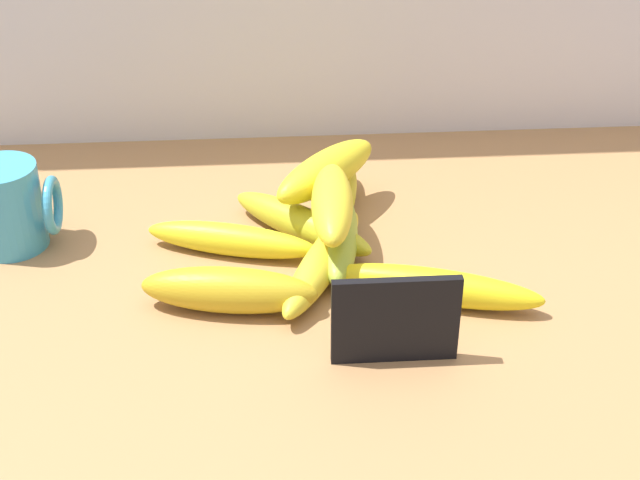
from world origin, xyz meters
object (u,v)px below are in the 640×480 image
(banana_0, at_px, (435,287))
(banana_6, at_px, (302,223))
(banana_3, at_px, (229,290))
(banana_8, at_px, (331,203))
(banana_5, at_px, (338,234))
(coffee_mug, at_px, (9,207))
(banana_2, at_px, (231,240))
(banana_4, at_px, (338,202))
(chalkboard_sign, at_px, (395,323))
(banana_1, at_px, (323,261))
(banana_7, at_px, (330,171))

(banana_0, relative_size, banana_6, 1.13)
(banana_3, bearing_deg, banana_8, 40.37)
(banana_5, bearing_deg, coffee_mug, 173.94)
(coffee_mug, relative_size, banana_6, 0.50)
(banana_3, relative_size, banana_8, 1.11)
(banana_0, bearing_deg, banana_2, 152.93)
(banana_5, bearing_deg, banana_2, 178.64)
(banana_4, bearing_deg, banana_5, -95.29)
(chalkboard_sign, bearing_deg, banana_1, 111.69)
(banana_7, relative_size, banana_8, 1.03)
(banana_1, distance_m, banana_8, 0.06)
(banana_2, height_order, banana_7, banana_7)
(chalkboard_sign, bearing_deg, coffee_mug, 149.90)
(banana_4, distance_m, banana_7, 0.04)
(banana_3, bearing_deg, banana_5, 40.77)
(banana_3, bearing_deg, banana_1, 28.20)
(coffee_mug, height_order, banana_3, coffee_mug)
(banana_2, height_order, banana_8, banana_8)
(banana_3, xyz_separation_m, banana_8, (0.10, 0.09, 0.04))
(banana_8, bearing_deg, coffee_mug, 172.33)
(banana_1, bearing_deg, banana_4, 77.81)
(banana_3, distance_m, banana_7, 0.20)
(banana_7, height_order, banana_8, banana_8)
(banana_4, height_order, banana_6, same)
(chalkboard_sign, height_order, banana_3, chalkboard_sign)
(banana_0, height_order, banana_2, banana_0)
(chalkboard_sign, height_order, coffee_mug, coffee_mug)
(banana_6, distance_m, banana_7, 0.07)
(chalkboard_sign, relative_size, banana_1, 0.56)
(banana_7, bearing_deg, chalkboard_sign, -81.54)
(coffee_mug, height_order, banana_0, coffee_mug)
(banana_5, bearing_deg, banana_4, 84.71)
(banana_3, relative_size, banana_6, 0.92)
(banana_7, bearing_deg, banana_4, 6.21)
(banana_2, relative_size, banana_7, 1.15)
(banana_0, distance_m, banana_8, 0.13)
(coffee_mug, height_order, banana_1, coffee_mug)
(banana_5, xyz_separation_m, banana_6, (-0.04, 0.03, -0.00))
(banana_0, relative_size, banana_2, 1.15)
(coffee_mug, distance_m, banana_8, 0.33)
(banana_5, bearing_deg, banana_1, -112.10)
(banana_4, bearing_deg, banana_6, -135.16)
(chalkboard_sign, xyz_separation_m, banana_8, (-0.04, 0.17, 0.02))
(chalkboard_sign, height_order, banana_4, chalkboard_sign)
(banana_2, bearing_deg, coffee_mug, 171.67)
(banana_4, distance_m, banana_5, 0.07)
(chalkboard_sign, xyz_separation_m, banana_1, (-0.05, 0.13, -0.02))
(banana_8, bearing_deg, banana_2, 173.81)
(coffee_mug, bearing_deg, banana_8, -7.67)
(banana_0, height_order, banana_5, banana_5)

